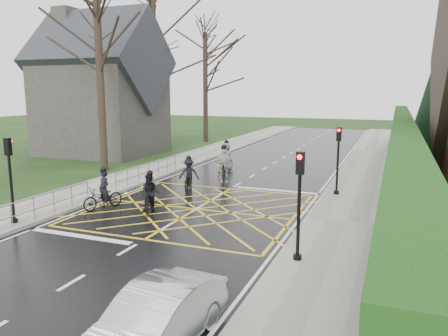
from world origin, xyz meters
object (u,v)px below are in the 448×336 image
Objects in this scene: cyclist_rear at (103,195)px; cyclist_front at (223,169)px; cyclist_back at (150,197)px; cyclist_lead at (226,160)px; car at (155,321)px; cyclist_mid at (189,177)px.

cyclist_rear is 7.10m from cyclist_front.
cyclist_lead reaches higher than cyclist_back.
cyclist_rear is 10.66m from car.
cyclist_front reaches higher than cyclist_rear.
cyclist_rear is 1.03× the size of cyclist_mid.
cyclist_back is at bearing -80.45° from cyclist_lead.
cyclist_mid is 0.92× the size of cyclist_lead.
cyclist_mid is (-0.41, 4.31, -0.04)m from cyclist_back.
cyclist_lead reaches higher than cyclist_rear.
cyclist_lead reaches higher than cyclist_mid.
cyclist_mid is at bearing 72.66° from cyclist_back.
cyclist_rear is at bearing 135.61° from car.
cyclist_rear is 2.14m from cyclist_back.
cyclist_back is 6.45m from cyclist_front.
cyclist_front is (0.60, 6.42, 0.09)m from cyclist_back.
cyclist_front reaches higher than cyclist_lead.
cyclist_lead is at bearing 72.75° from cyclist_mid.
cyclist_lead is 0.54× the size of car.
cyclist_lead is (1.63, 9.76, 0.09)m from cyclist_rear.
cyclist_front is 3.40m from cyclist_lead.
cyclist_rear is at bearing -92.95° from cyclist_lead.
cyclist_lead is (-0.10, 5.33, 0.03)m from cyclist_mid.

